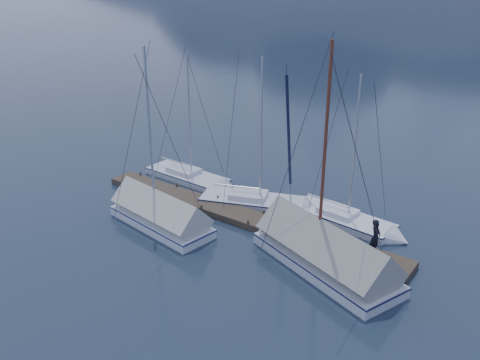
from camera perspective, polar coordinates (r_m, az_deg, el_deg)
name	(u,v)px	position (r m, az deg, el deg)	size (l,w,h in m)	color
ground	(216,234)	(24.96, -2.70, -6.11)	(1000.00, 1000.00, 0.00)	#14202E
dock	(240,217)	(26.31, 0.00, -4.20)	(18.00, 1.50, 0.54)	#382D23
mooring_posts	(232,211)	(26.47, -0.88, -3.45)	(15.12, 1.52, 0.35)	#382D23
sailboat_open_left	(197,180)	(30.81, -4.83, -0.04)	(6.52, 2.77, 8.52)	silver
sailboat_open_mid	(268,204)	(27.69, 3.21, -2.71)	(6.92, 4.11, 8.84)	silver
sailboat_open_right	(356,224)	(26.19, 12.85, -4.87)	(6.47, 2.71, 8.36)	white
sailboat_covered_near	(315,251)	(22.73, 8.44, -7.91)	(8.56, 5.13, 10.66)	silver
sailboat_covered_far	(154,214)	(26.19, -9.62, -3.79)	(7.17, 3.20, 9.74)	white
person	(375,237)	(23.04, 14.96, -6.22)	(0.61, 0.40, 1.66)	black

